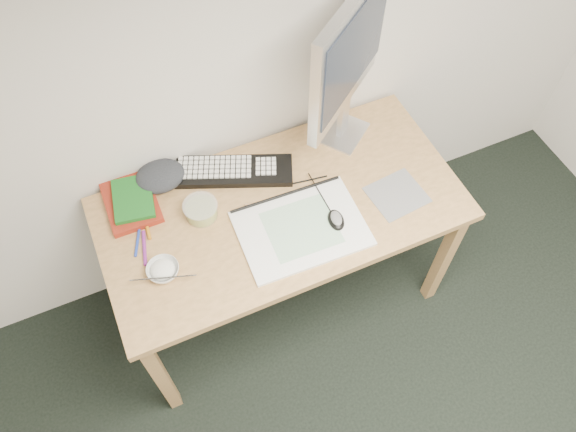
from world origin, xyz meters
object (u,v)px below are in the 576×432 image
at_px(desk, 281,218).
at_px(keyboard, 234,171).
at_px(rice_bowl, 163,270).
at_px(sketchpad, 301,229).
at_px(monitor, 350,55).

height_order(desk, keyboard, keyboard).
height_order(desk, rice_bowl, rice_bowl).
relative_size(sketchpad, rice_bowl, 4.01).
bearing_deg(rice_bowl, sketchpad, -3.60).
distance_m(desk, sketchpad, 0.16).
bearing_deg(desk, sketchpad, -77.94).
xyz_separation_m(sketchpad, keyboard, (-0.14, 0.35, 0.01)).
xyz_separation_m(desk, sketchpad, (0.03, -0.13, 0.09)).
height_order(desk, sketchpad, sketchpad).
bearing_deg(desk, rice_bowl, -169.44).
relative_size(keyboard, monitor, 0.70).
bearing_deg(keyboard, sketchpad, -46.44).
relative_size(sketchpad, monitor, 0.70).
xyz_separation_m(desk, monitor, (0.38, 0.24, 0.50)).
xyz_separation_m(keyboard, rice_bowl, (-0.39, -0.32, 0.00)).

